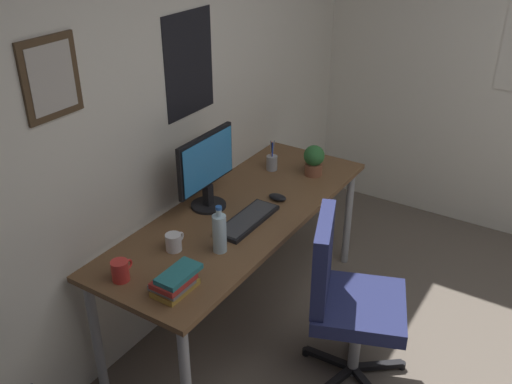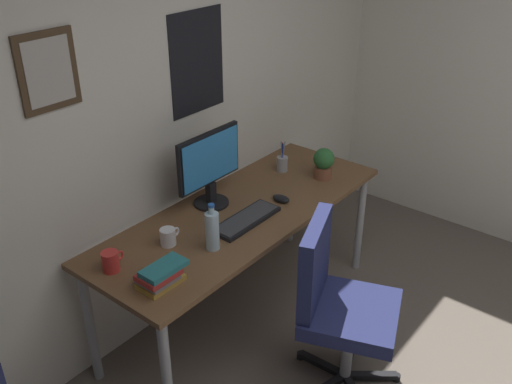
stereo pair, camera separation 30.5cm
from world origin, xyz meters
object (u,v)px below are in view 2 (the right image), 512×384
at_px(computer_mouse, 281,199).
at_px(coffee_mug_near, 111,261).
at_px(pen_cup, 282,163).
at_px(monitor, 210,166).
at_px(water_bottle, 212,230).
at_px(keyboard, 246,220).
at_px(book_stack_left, 160,276).
at_px(coffee_mug_far, 168,237).
at_px(potted_plant, 324,162).
at_px(office_chair, 336,300).

height_order(computer_mouse, coffee_mug_near, coffee_mug_near).
bearing_deg(pen_cup, coffee_mug_near, -179.45).
relative_size(monitor, water_bottle, 1.82).
relative_size(keyboard, coffee_mug_near, 3.61).
height_order(monitor, water_bottle, monitor).
bearing_deg(monitor, coffee_mug_near, -174.56).
height_order(computer_mouse, book_stack_left, book_stack_left).
distance_m(coffee_mug_far, potted_plant, 1.14).
distance_m(keyboard, computer_mouse, 0.30).
xyz_separation_m(office_chair, monitor, (0.04, 0.88, 0.46)).
height_order(potted_plant, pen_cup, pen_cup).
xyz_separation_m(office_chair, pen_cup, (0.64, 0.82, 0.28)).
xyz_separation_m(monitor, computer_mouse, (0.27, -0.29, -0.22)).
relative_size(office_chair, coffee_mug_far, 8.06).
xyz_separation_m(coffee_mug_near, pen_cup, (1.36, 0.01, 0.00)).
distance_m(office_chair, water_bottle, 0.71).
bearing_deg(coffee_mug_far, keyboard, -21.52).
relative_size(coffee_mug_near, coffee_mug_far, 1.01).
distance_m(potted_plant, book_stack_left, 1.38).
bearing_deg(monitor, office_chair, -92.74).
height_order(office_chair, pen_cup, same).
relative_size(monitor, coffee_mug_far, 3.90).
distance_m(coffee_mug_near, potted_plant, 1.46).
relative_size(office_chair, water_bottle, 3.76).
bearing_deg(coffee_mug_near, office_chair, -48.23).
relative_size(water_bottle, potted_plant, 1.29).
bearing_deg(keyboard, computer_mouse, -2.39).
xyz_separation_m(office_chair, potted_plant, (0.72, 0.56, 0.33)).
distance_m(computer_mouse, book_stack_left, 0.97).
relative_size(coffee_mug_far, book_stack_left, 0.53).
height_order(coffee_mug_far, book_stack_left, book_stack_left).
distance_m(office_chair, keyboard, 0.64).
distance_m(keyboard, book_stack_left, 0.67).
bearing_deg(computer_mouse, potted_plant, -2.92).
distance_m(keyboard, potted_plant, 0.71).
relative_size(monitor, pen_cup, 2.30).
relative_size(monitor, book_stack_left, 2.07).
bearing_deg(monitor, potted_plant, -24.94).
height_order(office_chair, monitor, monitor).
xyz_separation_m(keyboard, water_bottle, (-0.30, -0.04, 0.09)).
relative_size(computer_mouse, pen_cup, 0.55).
relative_size(office_chair, keyboard, 2.21).
distance_m(computer_mouse, water_bottle, 0.61).
bearing_deg(pen_cup, monitor, 174.32).
xyz_separation_m(computer_mouse, coffee_mug_far, (-0.71, 0.18, 0.03)).
relative_size(computer_mouse, water_bottle, 0.44).
relative_size(pen_cup, book_stack_left, 0.90).
relative_size(water_bottle, book_stack_left, 1.14).
xyz_separation_m(office_chair, book_stack_left, (-0.66, 0.54, 0.28)).
xyz_separation_m(monitor, water_bottle, (-0.33, -0.32, -0.13)).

